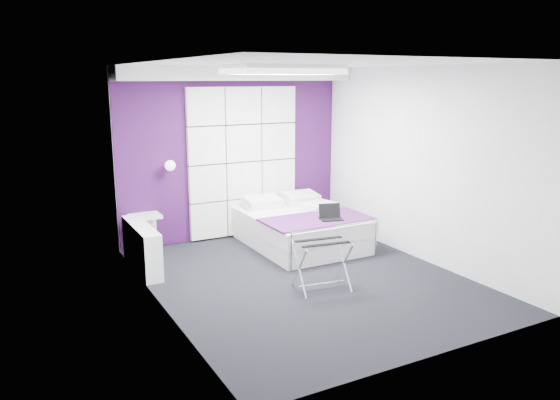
% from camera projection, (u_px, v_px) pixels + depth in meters
% --- Properties ---
extents(floor, '(4.40, 4.40, 0.00)m').
position_uv_depth(floor, '(305.00, 279.00, 6.77)').
color(floor, black).
rests_on(floor, ground).
extents(ceiling, '(4.40, 4.40, 0.00)m').
position_uv_depth(ceiling, '(307.00, 63.00, 6.20)').
color(ceiling, white).
rests_on(ceiling, wall_back).
extents(wall_back, '(3.60, 0.00, 3.60)m').
position_uv_depth(wall_back, '(233.00, 154.00, 8.38)').
color(wall_back, silver).
rests_on(wall_back, floor).
extents(wall_left, '(0.00, 4.40, 4.40)m').
position_uv_depth(wall_left, '(157.00, 190.00, 5.66)').
color(wall_left, silver).
rests_on(wall_left, floor).
extents(wall_right, '(0.00, 4.40, 4.40)m').
position_uv_depth(wall_right, '(421.00, 165.00, 7.32)').
color(wall_right, silver).
rests_on(wall_right, floor).
extents(accent_wall, '(3.58, 0.02, 2.58)m').
position_uv_depth(accent_wall, '(233.00, 154.00, 8.37)').
color(accent_wall, '#390F42').
rests_on(accent_wall, wall_back).
extents(soffit, '(3.58, 0.50, 0.20)m').
position_uv_depth(soffit, '(238.00, 74.00, 7.90)').
color(soffit, white).
rests_on(soffit, wall_back).
extents(headboard, '(1.80, 0.08, 2.30)m').
position_uv_depth(headboard, '(244.00, 162.00, 8.43)').
color(headboard, white).
rests_on(headboard, wall_back).
extents(skylight, '(1.36, 0.86, 0.12)m').
position_uv_depth(skylight, '(282.00, 69.00, 6.73)').
color(skylight, white).
rests_on(skylight, ceiling).
extents(wall_lamp, '(0.15, 0.15, 0.15)m').
position_uv_depth(wall_lamp, '(169.00, 165.00, 7.79)').
color(wall_lamp, white).
rests_on(wall_lamp, wall_back).
extents(radiator, '(0.22, 1.20, 0.60)m').
position_uv_depth(radiator, '(142.00, 247.00, 7.05)').
color(radiator, white).
rests_on(radiator, floor).
extents(bed, '(1.51, 1.82, 0.65)m').
position_uv_depth(bed, '(301.00, 228.00, 8.07)').
color(bed, white).
rests_on(bed, floor).
extents(nightstand, '(0.43, 0.33, 0.05)m').
position_uv_depth(nightstand, '(145.00, 216.00, 7.73)').
color(nightstand, white).
rests_on(nightstand, wall_back).
extents(luggage_rack, '(0.60, 0.44, 0.59)m').
position_uv_depth(luggage_rack, '(322.00, 265.00, 6.39)').
color(luggage_rack, silver).
rests_on(luggage_rack, floor).
extents(laptop, '(0.31, 0.22, 0.22)m').
position_uv_depth(laptop, '(330.00, 216.00, 7.59)').
color(laptop, black).
rests_on(laptop, bed).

